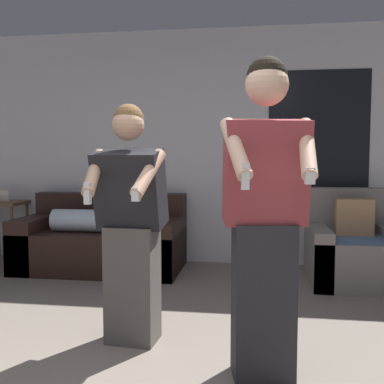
{
  "coord_description": "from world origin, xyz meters",
  "views": [
    {
      "loc": [
        0.63,
        -1.86,
        1.25
      ],
      "look_at": [
        0.24,
        0.82,
        1.03
      ],
      "focal_mm": 42.0,
      "sensor_mm": 36.0,
      "label": 1
    }
  ],
  "objects_px": {
    "armchair": "(354,251)",
    "person_right": "(265,218)",
    "side_table": "(4,212)",
    "couch": "(102,242)",
    "person_left": "(131,226)"
  },
  "relations": [
    {
      "from": "armchair",
      "to": "person_right",
      "type": "distance_m",
      "value": 2.36
    },
    {
      "from": "armchair",
      "to": "side_table",
      "type": "height_order",
      "value": "armchair"
    },
    {
      "from": "couch",
      "to": "armchair",
      "type": "distance_m",
      "value": 2.65
    },
    {
      "from": "couch",
      "to": "person_right",
      "type": "distance_m",
      "value": 2.9
    },
    {
      "from": "person_left",
      "to": "side_table",
      "type": "bearing_deg",
      "value": 135.87
    },
    {
      "from": "side_table",
      "to": "person_right",
      "type": "xyz_separation_m",
      "value": [
        3.04,
        -2.47,
        0.32
      ]
    },
    {
      "from": "person_right",
      "to": "person_left",
      "type": "bearing_deg",
      "value": 157.01
    },
    {
      "from": "armchair",
      "to": "side_table",
      "type": "distance_m",
      "value": 3.98
    },
    {
      "from": "armchair",
      "to": "person_left",
      "type": "bearing_deg",
      "value": -135.9
    },
    {
      "from": "side_table",
      "to": "person_left",
      "type": "distance_m",
      "value": 3.03
    },
    {
      "from": "armchair",
      "to": "person_left",
      "type": "height_order",
      "value": "person_left"
    },
    {
      "from": "couch",
      "to": "side_table",
      "type": "distance_m",
      "value": 1.35
    },
    {
      "from": "person_left",
      "to": "person_right",
      "type": "height_order",
      "value": "person_right"
    },
    {
      "from": "side_table",
      "to": "couch",
      "type": "bearing_deg",
      "value": -10.03
    },
    {
      "from": "person_left",
      "to": "person_right",
      "type": "relative_size",
      "value": 0.89
    }
  ]
}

